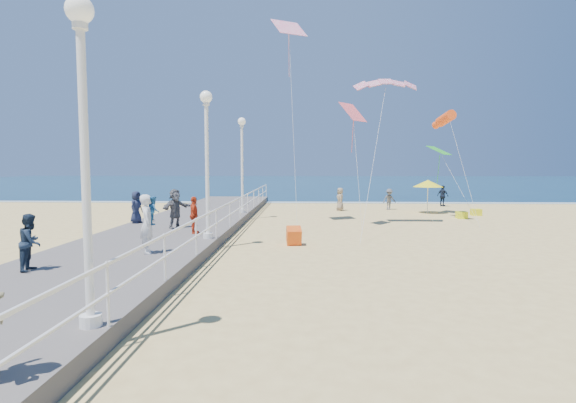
{
  "coord_description": "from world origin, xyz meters",
  "views": [
    {
      "loc": [
        -1.8,
        -16.12,
        3.07
      ],
      "look_at": [
        -2.5,
        2.0,
        1.6
      ],
      "focal_mm": 28.0,
      "sensor_mm": 36.0,
      "label": 1
    }
  ],
  "objects_px": {
    "lamp_post_mid": "(207,149)",
    "beach_walker_b": "(443,196)",
    "woman_holding_toddler": "(148,224)",
    "spectator_4": "(136,207)",
    "spectator_5": "(175,208)",
    "box_kite": "(294,237)",
    "beach_chair_left": "(476,212)",
    "toddler_held": "(154,211)",
    "lamp_post_far": "(242,155)",
    "spectator_3": "(194,215)",
    "lamp_post_near": "(84,128)",
    "beach_walker_a": "(389,199)",
    "spectator_7": "(31,242)",
    "beach_chair_right": "(462,215)",
    "beach_walker_c": "(340,199)",
    "beach_umbrella": "(428,183)"
  },
  "relations": [
    {
      "from": "toddler_held",
      "to": "beach_chair_left",
      "type": "distance_m",
      "value": 20.82
    },
    {
      "from": "beach_walker_c",
      "to": "beach_umbrella",
      "type": "height_order",
      "value": "beach_umbrella"
    },
    {
      "from": "beach_walker_b",
      "to": "beach_chair_left",
      "type": "xyz_separation_m",
      "value": [
        0.17,
        -6.13,
        -0.59
      ]
    },
    {
      "from": "spectator_5",
      "to": "box_kite",
      "type": "relative_size",
      "value": 2.79
    },
    {
      "from": "beach_chair_right",
      "to": "lamp_post_near",
      "type": "bearing_deg",
      "value": -123.53
    },
    {
      "from": "lamp_post_far",
      "to": "lamp_post_near",
      "type": "bearing_deg",
      "value": -90.0
    },
    {
      "from": "spectator_7",
      "to": "beach_umbrella",
      "type": "distance_m",
      "value": 23.21
    },
    {
      "from": "lamp_post_mid",
      "to": "beach_umbrella",
      "type": "bearing_deg",
      "value": 48.32
    },
    {
      "from": "woman_holding_toddler",
      "to": "spectator_4",
      "type": "height_order",
      "value": "woman_holding_toddler"
    },
    {
      "from": "spectator_4",
      "to": "beach_chair_left",
      "type": "distance_m",
      "value": 19.72
    },
    {
      "from": "beach_umbrella",
      "to": "spectator_4",
      "type": "bearing_deg",
      "value": -151.26
    },
    {
      "from": "beach_walker_c",
      "to": "box_kite",
      "type": "bearing_deg",
      "value": -20.29
    },
    {
      "from": "spectator_7",
      "to": "beach_chair_right",
      "type": "bearing_deg",
      "value": -56.67
    },
    {
      "from": "spectator_7",
      "to": "beach_chair_left",
      "type": "height_order",
      "value": "spectator_7"
    },
    {
      "from": "lamp_post_mid",
      "to": "beach_chair_left",
      "type": "bearing_deg",
      "value": 39.63
    },
    {
      "from": "beach_chair_left",
      "to": "toddler_held",
      "type": "bearing_deg",
      "value": -136.54
    },
    {
      "from": "lamp_post_far",
      "to": "toddler_held",
      "type": "bearing_deg",
      "value": -95.22
    },
    {
      "from": "spectator_5",
      "to": "beach_walker_c",
      "type": "bearing_deg",
      "value": -3.25
    },
    {
      "from": "spectator_4",
      "to": "lamp_post_far",
      "type": "bearing_deg",
      "value": -24.27
    },
    {
      "from": "lamp_post_near",
      "to": "spectator_4",
      "type": "height_order",
      "value": "lamp_post_near"
    },
    {
      "from": "spectator_5",
      "to": "spectator_3",
      "type": "bearing_deg",
      "value": -111.38
    },
    {
      "from": "spectator_7",
      "to": "beach_chair_left",
      "type": "distance_m",
      "value": 24.16
    },
    {
      "from": "spectator_7",
      "to": "beach_umbrella",
      "type": "height_order",
      "value": "beach_umbrella"
    },
    {
      "from": "toddler_held",
      "to": "beach_walker_c",
      "type": "xyz_separation_m",
      "value": [
        6.97,
        16.89,
        -0.91
      ]
    },
    {
      "from": "lamp_post_mid",
      "to": "lamp_post_far",
      "type": "xyz_separation_m",
      "value": [
        0.0,
        9.0,
        0.0
      ]
    },
    {
      "from": "toddler_held",
      "to": "beach_walker_a",
      "type": "height_order",
      "value": "toddler_held"
    },
    {
      "from": "beach_walker_b",
      "to": "beach_chair_right",
      "type": "relative_size",
      "value": 2.87
    },
    {
      "from": "beach_walker_a",
      "to": "beach_walker_c",
      "type": "bearing_deg",
      "value": 175.46
    },
    {
      "from": "lamp_post_mid",
      "to": "beach_walker_b",
      "type": "relative_size",
      "value": 3.38
    },
    {
      "from": "lamp_post_far",
      "to": "beach_chair_left",
      "type": "xyz_separation_m",
      "value": [
        14.0,
        2.6,
        -3.46
      ]
    },
    {
      "from": "spectator_3",
      "to": "spectator_7",
      "type": "xyz_separation_m",
      "value": [
        -2.62,
        -6.24,
        -0.0
      ]
    },
    {
      "from": "beach_walker_a",
      "to": "beach_umbrella",
      "type": "xyz_separation_m",
      "value": [
        2.01,
        -2.26,
        1.18
      ]
    },
    {
      "from": "spectator_3",
      "to": "lamp_post_near",
      "type": "bearing_deg",
      "value": 175.8
    },
    {
      "from": "beach_walker_b",
      "to": "box_kite",
      "type": "distance_m",
      "value": 19.92
    },
    {
      "from": "beach_chair_right",
      "to": "spectator_7",
      "type": "bearing_deg",
      "value": -136.61
    },
    {
      "from": "lamp_post_mid",
      "to": "spectator_4",
      "type": "relative_size",
      "value": 3.6
    },
    {
      "from": "beach_chair_right",
      "to": "lamp_post_mid",
      "type": "bearing_deg",
      "value": -141.54
    },
    {
      "from": "spectator_7",
      "to": "beach_walker_a",
      "type": "bearing_deg",
      "value": -42.42
    },
    {
      "from": "toddler_held",
      "to": "beach_chair_right",
      "type": "relative_size",
      "value": 1.6
    },
    {
      "from": "woman_holding_toddler",
      "to": "beach_walker_a",
      "type": "distance_m",
      "value": 20.76
    },
    {
      "from": "lamp_post_near",
      "to": "beach_walker_b",
      "type": "height_order",
      "value": "lamp_post_near"
    },
    {
      "from": "lamp_post_mid",
      "to": "beach_umbrella",
      "type": "relative_size",
      "value": 2.49
    },
    {
      "from": "lamp_post_near",
      "to": "beach_walker_a",
      "type": "height_order",
      "value": "lamp_post_near"
    },
    {
      "from": "beach_chair_left",
      "to": "beach_chair_right",
      "type": "relative_size",
      "value": 1.0
    },
    {
      "from": "lamp_post_near",
      "to": "beach_walker_a",
      "type": "distance_m",
      "value": 25.94
    },
    {
      "from": "beach_walker_b",
      "to": "beach_walker_a",
      "type": "bearing_deg",
      "value": 83.56
    },
    {
      "from": "spectator_3",
      "to": "beach_walker_b",
      "type": "xyz_separation_m",
      "value": [
        14.62,
        16.62,
        -0.34
      ]
    },
    {
      "from": "lamp_post_mid",
      "to": "beach_chair_right",
      "type": "xyz_separation_m",
      "value": [
        12.58,
        9.99,
        -3.46
      ]
    },
    {
      "from": "box_kite",
      "to": "beach_umbrella",
      "type": "distance_m",
      "value": 14.49
    },
    {
      "from": "beach_walker_c",
      "to": "beach_chair_right",
      "type": "bearing_deg",
      "value": 49.39
    }
  ]
}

